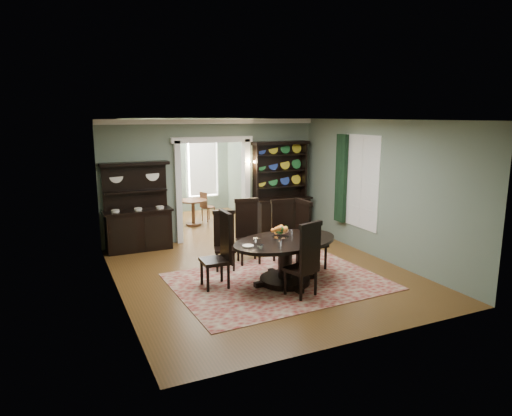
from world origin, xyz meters
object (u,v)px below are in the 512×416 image
(welsh_dresser, at_px, (281,201))
(parlor_table, at_px, (193,209))
(sideboard, at_px, (138,220))
(dining_table, at_px, (285,253))

(welsh_dresser, bearing_deg, parlor_table, 133.63)
(sideboard, bearing_deg, parlor_table, 43.48)
(dining_table, relative_size, sideboard, 1.15)
(welsh_dresser, relative_size, parlor_table, 3.06)
(sideboard, height_order, welsh_dresser, welsh_dresser)
(dining_table, relative_size, welsh_dresser, 0.97)
(welsh_dresser, bearing_deg, dining_table, -118.16)
(dining_table, distance_m, parlor_table, 5.16)
(sideboard, xyz_separation_m, welsh_dresser, (3.72, -0.03, 0.17))
(sideboard, bearing_deg, welsh_dresser, -0.94)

